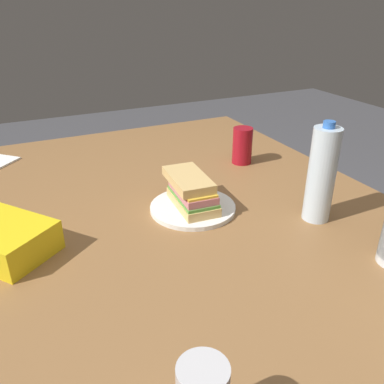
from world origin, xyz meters
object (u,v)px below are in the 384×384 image
object	(u,v)px
chip_bag	(0,238)
water_bottle_tall	(321,175)
paper_plate	(192,207)
soda_can_red	(242,146)
sandwich	(191,191)
dining_table	(173,241)

from	to	relation	value
chip_bag	water_bottle_tall	xyz separation A→B (m)	(-0.18, -0.73, 0.09)
paper_plate	chip_bag	xyz separation A→B (m)	(0.00, 0.47, 0.03)
paper_plate	soda_can_red	size ratio (longest dim) A/B	1.86
sandwich	water_bottle_tall	bearing A→B (deg)	-124.50
paper_plate	sandwich	world-z (taller)	sandwich
paper_plate	water_bottle_tall	bearing A→B (deg)	-124.09
dining_table	soda_can_red	world-z (taller)	soda_can_red
sandwich	dining_table	bearing A→B (deg)	98.64
paper_plate	soda_can_red	bearing A→B (deg)	-52.27
paper_plate	water_bottle_tall	distance (m)	0.34
soda_can_red	dining_table	bearing A→B (deg)	123.32
dining_table	soda_can_red	size ratio (longest dim) A/B	12.53
water_bottle_tall	paper_plate	bearing A→B (deg)	55.91
chip_bag	sandwich	bearing A→B (deg)	52.09
dining_table	sandwich	bearing A→B (deg)	-81.36
paper_plate	water_bottle_tall	xyz separation A→B (m)	(-0.18, -0.27, 0.12)
paper_plate	water_bottle_tall	size ratio (longest dim) A/B	0.89
dining_table	chip_bag	distance (m)	0.43
paper_plate	soda_can_red	world-z (taller)	soda_can_red
dining_table	sandwich	world-z (taller)	sandwich
chip_bag	water_bottle_tall	distance (m)	0.76
paper_plate	dining_table	bearing A→B (deg)	94.75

